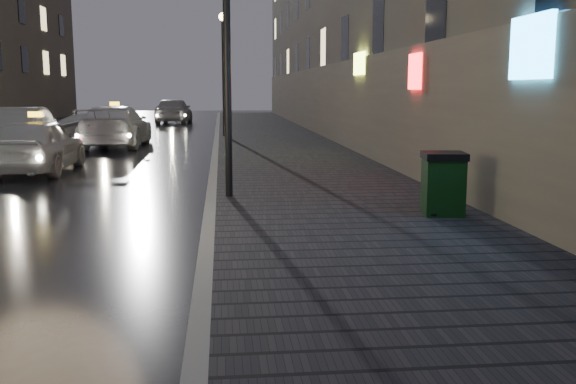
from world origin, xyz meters
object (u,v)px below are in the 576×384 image
at_px(taxi_near, 37,145).
at_px(taxi_mid, 116,126).
at_px(trash_bin, 443,183).
at_px(lamp_near, 227,20).
at_px(lamp_far, 223,59).
at_px(car_far, 174,111).
at_px(car_left_mid, 12,134).

relative_size(taxi_near, taxi_mid, 0.80).
bearing_deg(trash_bin, lamp_near, 156.05).
distance_m(lamp_far, car_far, 14.12).
bearing_deg(taxi_near, taxi_mid, -95.04).
height_order(lamp_near, taxi_near, lamp_near).
distance_m(trash_bin, car_far, 32.38).
distance_m(lamp_near, taxi_mid, 13.84).
distance_m(lamp_far, trash_bin, 18.73).
xyz_separation_m(taxi_mid, car_far, (1.03, 16.59, 0.04)).
distance_m(taxi_near, taxi_mid, 7.71).
bearing_deg(car_left_mid, car_far, 78.35).
xyz_separation_m(taxi_near, car_far, (1.85, 24.26, 0.09)).
bearing_deg(car_left_mid, lamp_far, 46.15).
relative_size(lamp_near, taxi_near, 1.22).
bearing_deg(lamp_near, trash_bin, -31.85).
bearing_deg(trash_bin, taxi_mid, 124.93).
bearing_deg(trash_bin, car_far, 109.79).
bearing_deg(car_far, car_left_mid, 85.12).
xyz_separation_m(lamp_far, car_left_mid, (-6.66, -7.48, -2.67)).
height_order(lamp_near, car_far, lamp_near).
bearing_deg(taxi_mid, car_left_mid, 61.87).
relative_size(taxi_near, car_left_mid, 0.88).
height_order(trash_bin, taxi_mid, taxi_mid).
relative_size(lamp_near, car_left_mid, 1.07).
xyz_separation_m(lamp_near, car_left_mid, (-6.66, 8.52, -2.67)).
relative_size(trash_bin, taxi_near, 0.24).
relative_size(lamp_far, trash_bin, 5.10).
relative_size(car_left_mid, taxi_mid, 0.91).
height_order(car_left_mid, taxi_mid, car_left_mid).
height_order(trash_bin, car_left_mid, car_left_mid).
distance_m(lamp_far, car_left_mid, 10.37).
bearing_deg(car_left_mid, taxi_near, -65.39).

